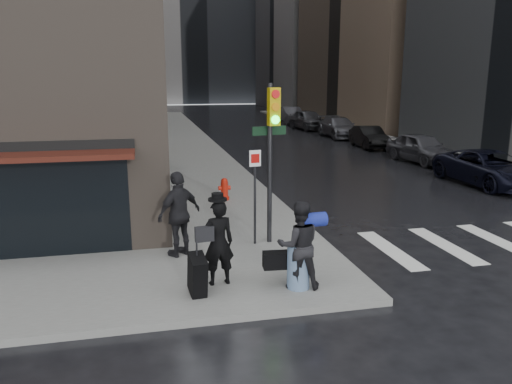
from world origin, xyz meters
TOP-DOWN VIEW (x-y plane):
  - ground at (0.00, 0.00)m, footprint 140.00×140.00m
  - sidewalk_left at (0.00, 27.00)m, footprint 4.00×50.00m
  - sidewalk_right at (13.50, 27.00)m, footprint 3.00×50.00m
  - bldg_left_far at (-13.00, 62.00)m, footprint 22.00×20.00m
  - bldg_right_far at (26.00, 58.00)m, footprint 22.00×20.00m
  - bldg_distant at (6.00, 78.00)m, footprint 40.00×12.00m
  - man_overcoat at (-1.30, -0.61)m, footprint 1.02×1.08m
  - man_jeans at (0.35, -1.05)m, footprint 1.29×0.78m
  - man_greycoat at (-1.84, 1.40)m, footprint 1.28×1.09m
  - traffic_light at (0.48, 1.80)m, footprint 1.01×0.53m
  - fire_hydrant at (0.09, 6.68)m, footprint 0.43×0.34m
  - parked_car_0 at (11.18, 7.33)m, footprint 2.47×5.16m
  - parked_car_1 at (11.47, 13.05)m, footprint 2.17×4.60m
  - parked_car_2 at (11.25, 18.77)m, footprint 1.78×4.17m
  - parked_car_3 at (11.52, 24.49)m, footprint 2.17×5.10m
  - parked_car_4 at (11.05, 30.21)m, footprint 2.43×5.06m
  - parked_car_5 at (11.27, 35.93)m, footprint 1.77×4.79m

SIDE VIEW (x-z plane):
  - ground at x=0.00m, z-range 0.00..0.00m
  - sidewalk_left at x=0.00m, z-range 0.00..0.15m
  - sidewalk_right at x=13.50m, z-range 0.00..0.15m
  - fire_hydrant at x=0.09m, z-range 0.11..0.88m
  - parked_car_2 at x=11.25m, z-range 0.00..1.34m
  - parked_car_0 at x=11.18m, z-range 0.00..1.42m
  - parked_car_3 at x=11.52m, z-range 0.00..1.47m
  - parked_car_1 at x=11.47m, z-range 0.00..1.52m
  - parked_car_5 at x=11.27m, z-range 0.00..1.57m
  - parked_car_4 at x=11.05m, z-range 0.00..1.67m
  - man_overcoat at x=-1.30m, z-range -0.01..1.97m
  - man_jeans at x=0.35m, z-range 0.15..1.98m
  - man_greycoat at x=-1.84m, z-range 0.15..2.21m
  - traffic_light at x=0.48m, z-range 0.74..4.80m
  - bldg_right_far at x=26.00m, z-range 0.00..25.00m
  - bldg_left_far at x=-13.00m, z-range 0.00..26.00m
  - bldg_distant at x=6.00m, z-range 0.00..32.00m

